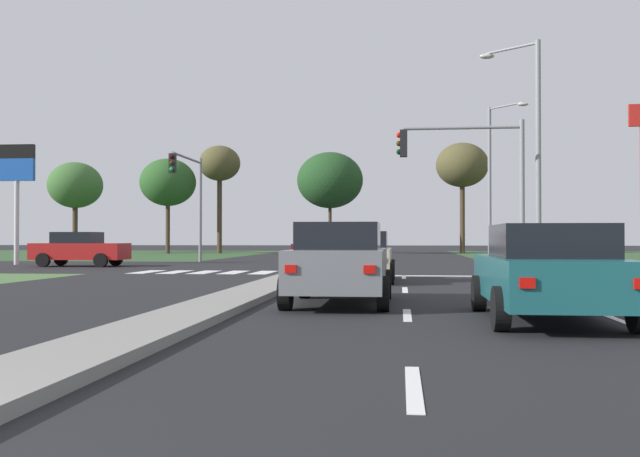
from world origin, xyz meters
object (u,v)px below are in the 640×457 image
object	(u,v)px
car_beige_sixth	(361,256)
treeline_fifth	(462,166)
car_teal_fourth	(549,271)
treeline_fourth	(330,180)
car_maroon_third	(310,247)
treeline_third	(220,165)
car_silver_second	(325,244)
street_lamp_third	(493,174)
car_grey_near	(340,263)
pedestrian_at_median	(343,240)
car_red_fifth	(80,249)
traffic_signal_near_right	(475,169)
treeline_second	(168,183)
street_lamp_second	(532,143)
fuel_price_totem	(17,177)
treeline_near	(75,186)
traffic_signal_far_left	(190,188)

from	to	relation	value
car_beige_sixth	treeline_fifth	world-z (taller)	treeline_fifth
car_teal_fourth	treeline_fourth	world-z (taller)	treeline_fourth
car_maroon_third	treeline_third	world-z (taller)	treeline_third
car_silver_second	street_lamp_third	bearing A→B (deg)	125.37
car_grey_near	car_teal_fourth	size ratio (longest dim) A/B	0.93
car_teal_fourth	car_beige_sixth	distance (m)	10.66
pedestrian_at_median	car_red_fifth	bearing A→B (deg)	50.60
traffic_signal_near_right	treeline_second	xyz separation A→B (m)	(-22.48, 34.61, 2.36)
car_silver_second	treeline_fifth	size ratio (longest dim) A/B	0.48
traffic_signal_near_right	street_lamp_second	world-z (taller)	street_lamp_second
car_red_fifth	treeline_fourth	bearing A→B (deg)	162.32
street_lamp_second	fuel_price_totem	distance (m)	24.68
pedestrian_at_median	fuel_price_totem	distance (m)	19.40
street_lamp_third	treeline_near	world-z (taller)	street_lamp_third
street_lamp_second	treeline_third	size ratio (longest dim) A/B	0.90
car_beige_sixth	treeline_fifth	distance (m)	42.12
car_grey_near	traffic_signal_far_left	bearing A→B (deg)	113.30
car_maroon_third	treeline_second	distance (m)	21.53
pedestrian_at_median	treeline_fourth	xyz separation A→B (m)	(-2.28, 15.05, 4.95)
street_lamp_second	treeline_fourth	size ratio (longest dim) A/B	0.99
car_teal_fourth	car_grey_near	bearing A→B (deg)	144.59
pedestrian_at_median	treeline_near	world-z (taller)	treeline_near
car_teal_fourth	car_beige_sixth	bearing A→B (deg)	109.35
car_red_fifth	treeline_third	xyz separation A→B (m)	(-0.75, 29.18, 6.89)
treeline_second	car_grey_near	bearing A→B (deg)	-67.91
car_silver_second	traffic_signal_far_left	world-z (taller)	traffic_signal_far_left
street_lamp_second	car_grey_near	bearing A→B (deg)	-115.47
car_silver_second	street_lamp_third	xyz separation A→B (m)	(10.92, -15.38, 4.05)
car_beige_sixth	treeline_fourth	distance (m)	39.28
treeline_near	treeline_third	distance (m)	13.66
car_maroon_third	street_lamp_third	xyz separation A→B (m)	(10.72, -4.42, 4.11)
car_silver_second	treeline_third	distance (m)	13.11
treeline_third	treeline_fourth	size ratio (longest dim) A/B	1.10
traffic_signal_far_left	treeline_fifth	distance (m)	30.76
car_grey_near	street_lamp_second	distance (m)	14.38
fuel_price_totem	treeline_second	distance (m)	26.54
car_teal_fourth	street_lamp_third	bearing A→B (deg)	84.55
car_silver_second	car_teal_fourth	distance (m)	45.04
car_grey_near	fuel_price_totem	size ratio (longest dim) A/B	0.71
traffic_signal_far_left	pedestrian_at_median	size ratio (longest dim) A/B	3.20
car_silver_second	car_beige_sixth	distance (m)	34.56
car_grey_near	street_lamp_third	xyz separation A→B (m)	(6.29, 26.41, 4.05)
car_maroon_third	fuel_price_totem	bearing A→B (deg)	40.29
car_teal_fourth	treeline_second	bearing A→B (deg)	114.59
car_maroon_third	pedestrian_at_median	distance (m)	2.10
car_teal_fourth	car_beige_sixth	world-z (taller)	car_teal_fourth
street_lamp_second	treeline_third	bearing A→B (deg)	120.44
car_maroon_third	treeline_third	size ratio (longest dim) A/B	0.48
treeline_fourth	treeline_fifth	xyz separation A→B (m)	(11.16, 2.43, 1.35)
fuel_price_totem	street_lamp_third	bearing A→B (deg)	15.88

